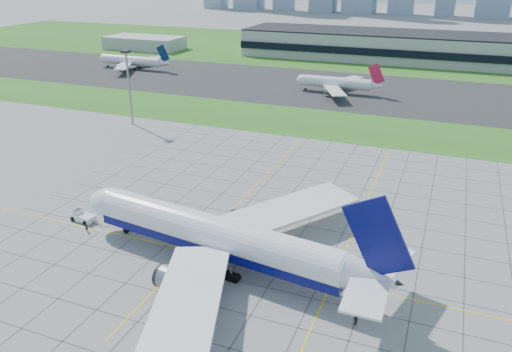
% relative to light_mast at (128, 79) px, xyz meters
% --- Properties ---
extents(ground, '(1400.00, 1400.00, 0.00)m').
position_rel_light_mast_xyz_m(ground, '(70.00, -65.00, -16.18)').
color(ground, gray).
rests_on(ground, ground).
extents(grass_median, '(700.00, 35.00, 0.04)m').
position_rel_light_mast_xyz_m(grass_median, '(70.00, 25.00, -16.16)').
color(grass_median, '#34621C').
rests_on(grass_median, ground).
extents(asphalt_taxiway, '(700.00, 75.00, 0.04)m').
position_rel_light_mast_xyz_m(asphalt_taxiway, '(70.00, 80.00, -16.15)').
color(asphalt_taxiway, '#383838').
rests_on(asphalt_taxiway, ground).
extents(grass_far, '(700.00, 145.00, 0.04)m').
position_rel_light_mast_xyz_m(grass_far, '(70.00, 190.00, -16.16)').
color(grass_far, '#34621C').
rests_on(grass_far, ground).
extents(apron_markings, '(120.00, 130.00, 0.03)m').
position_rel_light_mast_xyz_m(apron_markings, '(70.43, -53.91, -16.17)').
color(apron_markings, '#474744').
rests_on(apron_markings, ground).
extents(terminal, '(260.00, 43.00, 15.80)m').
position_rel_light_mast_xyz_m(terminal, '(110.00, 164.87, -8.29)').
color(terminal, '#B7B7B2').
rests_on(terminal, ground).
extents(service_block, '(50.00, 25.00, 8.00)m').
position_rel_light_mast_xyz_m(service_block, '(-90.00, 145.00, -12.18)').
color(service_block, '#B7B7B2').
rests_on(service_block, ground).
extents(light_mast, '(2.50, 2.50, 25.60)m').
position_rel_light_mast_xyz_m(light_mast, '(0.00, 0.00, 0.00)').
color(light_mast, gray).
rests_on(light_mast, ground).
extents(airliner, '(66.68, 67.15, 21.05)m').
position_rel_light_mast_xyz_m(airliner, '(66.56, -68.99, -10.43)').
color(airliner, white).
rests_on(airliner, ground).
extents(pushback_tug, '(8.45, 3.56, 2.32)m').
position_rel_light_mast_xyz_m(pushback_tug, '(31.29, -64.73, -15.15)').
color(pushback_tug, white).
rests_on(pushback_tug, ground).
extents(crew_near, '(0.60, 0.76, 1.81)m').
position_rel_light_mast_xyz_m(crew_near, '(35.47, -68.40, -15.27)').
color(crew_near, black).
rests_on(crew_near, ground).
extents(crew_far, '(1.17, 1.19, 1.94)m').
position_rel_light_mast_xyz_m(crew_far, '(94.16, -77.11, -15.21)').
color(crew_far, black).
rests_on(crew_far, ground).
extents(distant_jet_0, '(41.32, 42.66, 14.08)m').
position_rel_light_mast_xyz_m(distant_jet_0, '(-57.75, 84.40, -11.69)').
color(distant_jet_0, white).
rests_on(distant_jet_0, ground).
extents(distant_jet_1, '(35.95, 42.66, 14.08)m').
position_rel_light_mast_xyz_m(distant_jet_1, '(56.22, 72.02, -11.70)').
color(distant_jet_1, white).
rests_on(distant_jet_1, ground).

